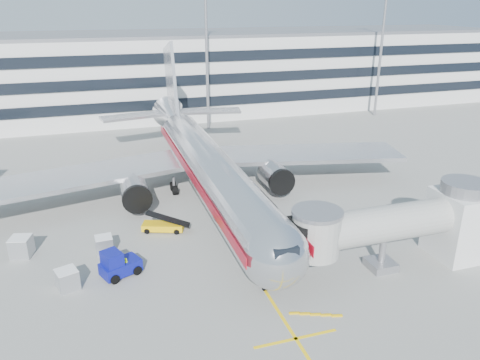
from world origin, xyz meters
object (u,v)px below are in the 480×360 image
object	(u,v)px
cargo_container_front	(67,279)
ramp_worker	(127,267)
cargo_container_left	(104,245)
belt_loader	(163,226)
baggage_tug	(118,265)
cargo_container_right	(21,247)
main_jet	(204,162)

from	to	relation	value
cargo_container_front	ramp_worker	size ratio (longest dim) A/B	1.21
cargo_container_left	cargo_container_front	size ratio (longest dim) A/B	0.80
belt_loader	ramp_worker	world-z (taller)	belt_loader
cargo_container_front	cargo_container_left	bearing A→B (deg)	58.90
baggage_tug	cargo_container_right	bearing A→B (deg)	143.24
main_jet	cargo_container_front	bearing A→B (deg)	-134.71
baggage_tug	cargo_container_front	size ratio (longest dim) A/B	1.83
belt_loader	baggage_tug	world-z (taller)	baggage_tug
cargo_container_left	ramp_worker	bearing A→B (deg)	-70.31
main_jet	ramp_worker	size ratio (longest dim) A/B	31.33
belt_loader	cargo_container_front	distance (m)	11.56
ramp_worker	cargo_container_front	bearing A→B (deg)	138.52
belt_loader	cargo_container_right	distance (m)	12.73
baggage_tug	cargo_container_right	xyz separation A→B (m)	(-7.93, 5.93, -0.11)
main_jet	baggage_tug	distance (m)	18.07
cargo_container_front	ramp_worker	distance (m)	4.64
baggage_tug	belt_loader	bearing A→B (deg)	55.56
ramp_worker	cargo_container_right	bearing A→B (deg)	96.85
cargo_container_left	ramp_worker	distance (m)	4.75
cargo_container_right	ramp_worker	bearing A→B (deg)	-35.32
main_jet	ramp_worker	xyz separation A→B (m)	(-10.08, -14.33, -3.42)
main_jet	cargo_container_front	distance (m)	21.16
cargo_container_front	ramp_worker	bearing A→B (deg)	6.35
belt_loader	ramp_worker	bearing A→B (deg)	-119.91
cargo_container_front	belt_loader	bearing A→B (deg)	41.20
belt_loader	cargo_container_right	bearing A→B (deg)	-175.49
main_jet	cargo_container_right	distance (m)	20.69
belt_loader	ramp_worker	distance (m)	8.19
cargo_container_left	cargo_container_front	distance (m)	5.83
baggage_tug	ramp_worker	xyz separation A→B (m)	(0.67, -0.17, -0.21)
main_jet	baggage_tug	size ratio (longest dim) A/B	14.16
baggage_tug	cargo_container_front	world-z (taller)	baggage_tug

